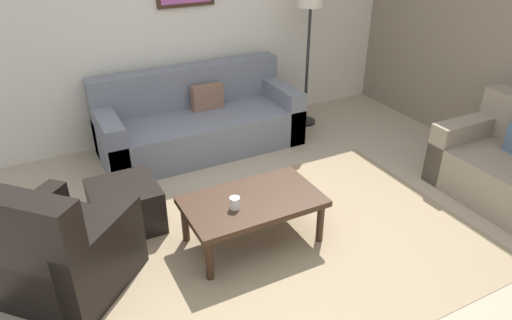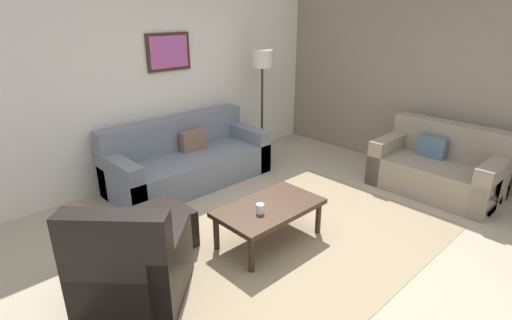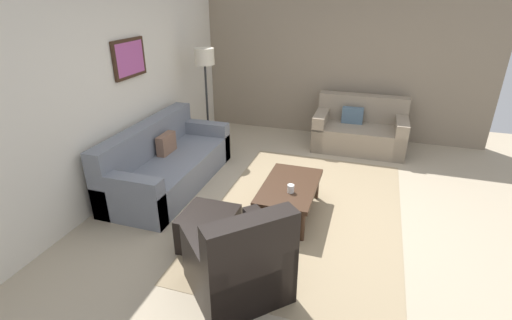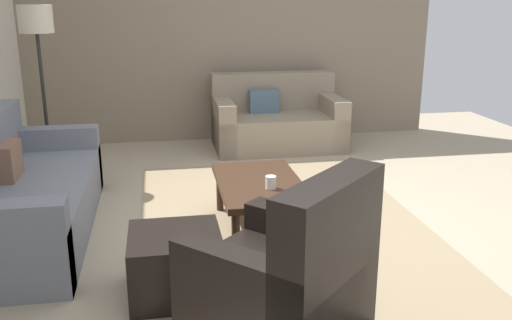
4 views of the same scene
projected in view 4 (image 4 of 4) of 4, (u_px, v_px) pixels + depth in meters
name	position (u px, v px, depth m)	size (l,w,h in m)	color
ground_plane	(282.00, 224.00, 4.57)	(8.00, 8.00, 0.00)	tan
stone_feature_panel	(231.00, 28.00, 7.01)	(0.12, 5.20, 2.80)	gray
area_rug	(282.00, 223.00, 4.57)	(3.43, 2.28, 0.01)	#958161
couch_main	(12.00, 199.00, 4.29)	(2.22, 0.93, 0.88)	slate
couch_loveseat	(276.00, 122.00, 6.87)	(0.90, 1.53, 0.88)	gray
armchair_leather	(289.00, 287.00, 2.96)	(1.13, 1.13, 0.95)	black
ottoman	(176.00, 264.00, 3.45)	(0.56, 0.56, 0.40)	black
coffee_table	(260.00, 188.00, 4.35)	(1.10, 0.64, 0.41)	#382316
cup	(271.00, 182.00, 4.16)	(0.08, 0.08, 0.10)	white
lamp_standing	(37.00, 37.00, 5.35)	(0.32, 0.32, 1.71)	black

